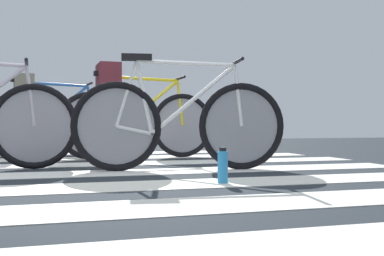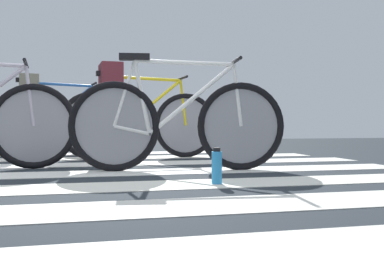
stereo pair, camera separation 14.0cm
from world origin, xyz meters
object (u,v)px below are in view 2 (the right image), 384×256
at_px(bicycle_1_of_4, 178,123).
at_px(bicycle_3_of_4, 140,123).
at_px(bicycle_4_of_4, 56,123).
at_px(water_bottle, 217,167).
at_px(cyclist_3_of_4, 111,97).
at_px(cyclist_4_of_4, 29,103).

relative_size(bicycle_1_of_4, bicycle_3_of_4, 1.00).
height_order(bicycle_3_of_4, bicycle_4_of_4, same).
relative_size(bicycle_3_of_4, water_bottle, 7.55).
height_order(cyclist_3_of_4, cyclist_4_of_4, cyclist_3_of_4).
bearing_deg(cyclist_3_of_4, bicycle_4_of_4, 118.23).
bearing_deg(water_bottle, bicycle_4_of_4, 109.43).
bearing_deg(bicycle_3_of_4, cyclist_3_of_4, -180.00).
height_order(bicycle_4_of_4, water_bottle, bicycle_4_of_4).
distance_m(bicycle_1_of_4, cyclist_4_of_4, 2.70).
xyz_separation_m(bicycle_4_of_4, cyclist_4_of_4, (-0.31, -0.04, 0.24)).
distance_m(bicycle_3_of_4, water_bottle, 2.23).
xyz_separation_m(bicycle_1_of_4, bicycle_4_of_4, (-1.06, 2.35, 0.00)).
xyz_separation_m(bicycle_3_of_4, bicycle_4_of_4, (-0.93, 1.00, 0.00)).
bearing_deg(cyclist_3_of_4, water_bottle, -79.96).
distance_m(bicycle_4_of_4, cyclist_4_of_4, 0.39).
bearing_deg(cyclist_4_of_4, bicycle_1_of_4, -67.14).
distance_m(bicycle_3_of_4, cyclist_3_of_4, 0.41).
bearing_deg(bicycle_3_of_4, bicycle_4_of_4, 129.84).
bearing_deg(bicycle_4_of_4, bicycle_1_of_4, -73.50).
xyz_separation_m(bicycle_1_of_4, bicycle_3_of_4, (-0.13, 1.36, 0.00)).
bearing_deg(cyclist_4_of_4, cyclist_3_of_4, -54.12).
relative_size(cyclist_4_of_4, water_bottle, 4.22).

